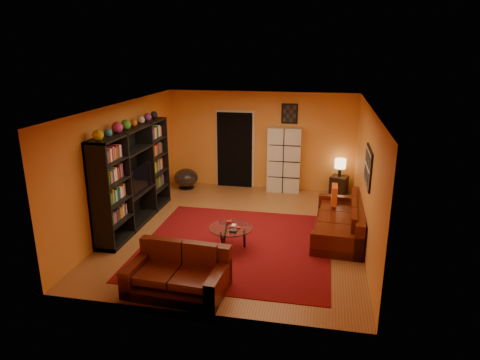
% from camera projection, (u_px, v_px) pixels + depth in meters
% --- Properties ---
extents(floor, '(6.00, 6.00, 0.00)m').
position_uv_depth(floor, '(238.00, 230.00, 9.00)').
color(floor, brown).
rests_on(floor, ground).
extents(ceiling, '(6.00, 6.00, 0.00)m').
position_uv_depth(ceiling, '(238.00, 106.00, 8.23)').
color(ceiling, white).
rests_on(ceiling, wall_back).
extents(wall_back, '(6.00, 0.00, 6.00)m').
position_uv_depth(wall_back, '(261.00, 141.00, 11.43)').
color(wall_back, orange).
rests_on(wall_back, floor).
extents(wall_front, '(6.00, 0.00, 6.00)m').
position_uv_depth(wall_front, '(195.00, 231.00, 5.81)').
color(wall_front, orange).
rests_on(wall_front, floor).
extents(wall_left, '(0.00, 6.00, 6.00)m').
position_uv_depth(wall_left, '(123.00, 165.00, 9.08)').
color(wall_left, orange).
rests_on(wall_left, floor).
extents(wall_right, '(0.00, 6.00, 6.00)m').
position_uv_depth(wall_right, '(367.00, 178.00, 8.15)').
color(wall_right, orange).
rests_on(wall_right, floor).
extents(rug, '(3.60, 3.60, 0.01)m').
position_uv_depth(rug, '(236.00, 245.00, 8.33)').
color(rug, '#5B0A0E').
rests_on(rug, floor).
extents(doorway, '(0.95, 0.10, 2.04)m').
position_uv_depth(doorway, '(235.00, 150.00, 11.60)').
color(doorway, black).
rests_on(doorway, floor).
extents(wall_art_right, '(0.03, 1.00, 0.70)m').
position_uv_depth(wall_art_right, '(368.00, 167.00, 7.79)').
color(wall_art_right, black).
rests_on(wall_art_right, wall_right).
extents(wall_art_back, '(0.42, 0.03, 0.52)m').
position_uv_depth(wall_art_back, '(290.00, 114.00, 11.05)').
color(wall_art_back, black).
rests_on(wall_art_back, wall_back).
extents(entertainment_unit, '(0.45, 3.00, 2.10)m').
position_uv_depth(entertainment_unit, '(134.00, 177.00, 9.11)').
color(entertainment_unit, black).
rests_on(entertainment_unit, floor).
extents(tv, '(1.00, 0.13, 0.58)m').
position_uv_depth(tv, '(136.00, 179.00, 9.12)').
color(tv, black).
rests_on(tv, entertainment_unit).
extents(sofa, '(1.07, 2.38, 0.85)m').
position_uv_depth(sofa, '(343.00, 222.00, 8.72)').
color(sofa, '#451109').
rests_on(sofa, rug).
extents(loveseat, '(1.59, 1.01, 0.85)m').
position_uv_depth(loveseat, '(179.00, 273.00, 6.74)').
color(loveseat, '#451109').
rests_on(loveseat, rug).
extents(throw_pillow, '(0.12, 0.42, 0.42)m').
position_uv_depth(throw_pillow, '(334.00, 195.00, 9.26)').
color(throw_pillow, '#F55D1B').
rests_on(throw_pillow, sofa).
extents(coffee_table, '(0.84, 0.84, 0.42)m').
position_uv_depth(coffee_table, '(231.00, 230.00, 8.10)').
color(coffee_table, silver).
rests_on(coffee_table, floor).
extents(storage_cabinet, '(0.87, 0.40, 1.71)m').
position_uv_depth(storage_cabinet, '(284.00, 160.00, 11.25)').
color(storage_cabinet, silver).
rests_on(storage_cabinet, floor).
extents(bowl_chair, '(0.66, 0.66, 0.54)m').
position_uv_depth(bowl_chair, '(186.00, 178.00, 11.62)').
color(bowl_chair, black).
rests_on(bowl_chair, floor).
extents(side_table, '(0.51, 0.51, 0.50)m').
position_uv_depth(side_table, '(339.00, 186.00, 11.11)').
color(side_table, black).
rests_on(side_table, floor).
extents(table_lamp, '(0.28, 0.28, 0.47)m').
position_uv_depth(table_lamp, '(340.00, 164.00, 10.94)').
color(table_lamp, black).
rests_on(table_lamp, side_table).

